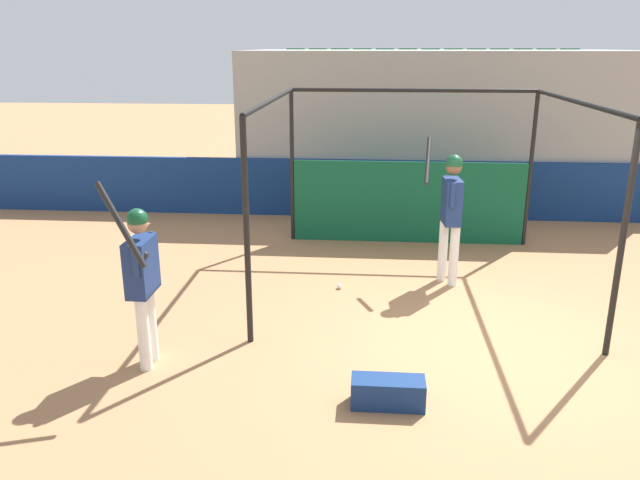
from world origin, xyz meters
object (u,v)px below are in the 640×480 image
(player_waiting, at_px, (142,273))
(player_batter, at_px, (451,206))
(equipment_bag, at_px, (388,392))
(baseball, at_px, (340,286))

(player_waiting, bearing_deg, player_batter, 128.31)
(player_batter, relative_size, equipment_bag, 2.90)
(player_batter, relative_size, baseball, 27.39)
(baseball, bearing_deg, equipment_bag, -78.29)
(equipment_bag, bearing_deg, player_waiting, 166.83)
(equipment_bag, bearing_deg, player_batter, 74.63)
(equipment_bag, xyz_separation_m, baseball, (-0.61, 2.95, -0.10))
(baseball, bearing_deg, player_waiting, -129.30)
(player_waiting, xyz_separation_m, equipment_bag, (2.54, -0.59, -0.91))
(player_waiting, xyz_separation_m, baseball, (1.93, 2.36, -1.01))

